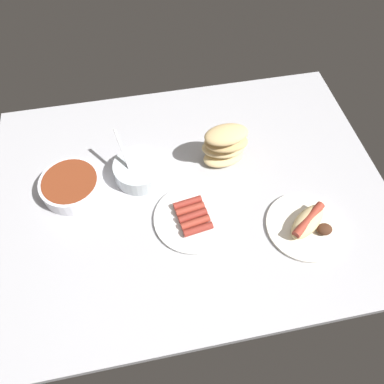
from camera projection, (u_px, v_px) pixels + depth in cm
name	position (u px, v px, depth cm)	size (l,w,h in cm)	color
ground_plane	(190.00, 192.00, 111.97)	(120.00, 90.00, 3.00)	#B2B2B7
bowl_chili	(71.00, 185.00, 108.28)	(18.21, 18.21, 5.08)	white
bread_stack	(225.00, 145.00, 111.06)	(14.79, 10.72, 14.40)	#E5C689
bowl_coleslaw	(139.00, 170.00, 111.09)	(15.58, 15.58, 14.97)	silver
plate_sausages	(193.00, 218.00, 104.31)	(22.67, 22.67, 3.12)	white
plate_hotdog_assembled	(307.00, 224.00, 102.05)	(22.26, 22.26, 5.61)	white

